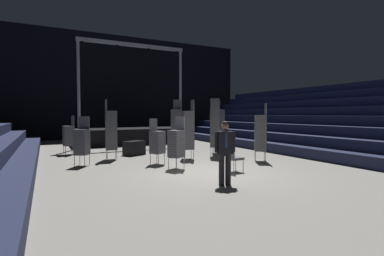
{
  "coord_description": "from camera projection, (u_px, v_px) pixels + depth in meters",
  "views": [
    {
      "loc": [
        -4.72,
        -7.95,
        1.88
      ],
      "look_at": [
        -0.2,
        0.9,
        1.4
      ],
      "focal_mm": 27.0,
      "sensor_mm": 36.0,
      "label": 1
    }
  ],
  "objects": [
    {
      "name": "chair_stack_rear_right",
      "position": [
        69.0,
        135.0,
        13.4
      ],
      "size": [
        0.5,
        0.5,
        1.79
      ],
      "rotation": [
        0.0,
        0.0,
        1.73
      ],
      "color": "#B2B5BA",
      "rests_on": "ground_plane"
    },
    {
      "name": "bleacher_bank_right",
      "position": [
        344.0,
        116.0,
        13.74
      ],
      "size": [
        6.0,
        24.0,
        3.6
      ],
      "rotation": [
        0.0,
        0.0,
        -1.57
      ],
      "color": "#191E38",
      "rests_on": "ground_plane"
    },
    {
      "name": "chair_stack_front_left",
      "position": [
        261.0,
        132.0,
        11.48
      ],
      "size": [
        0.61,
        0.61,
        2.31
      ],
      "rotation": [
        0.0,
        0.0,
        0.96
      ],
      "color": "#B2B5BA",
      "rests_on": "ground_plane"
    },
    {
      "name": "arena_end_wall",
      "position": [
        112.0,
        87.0,
        22.46
      ],
      "size": [
        22.0,
        0.3,
        8.0
      ],
      "primitive_type": "cube",
      "color": "black",
      "rests_on": "ground_plane"
    },
    {
      "name": "man_with_tie",
      "position": [
        225.0,
        149.0,
        7.61
      ],
      "size": [
        0.57,
        0.33,
        1.7
      ],
      "rotation": [
        0.0,
        0.0,
        2.87
      ],
      "color": "black",
      "rests_on": "ground_plane"
    },
    {
      "name": "chair_stack_mid_right",
      "position": [
        188.0,
        129.0,
        12.07
      ],
      "size": [
        0.52,
        0.52,
        2.48
      ],
      "rotation": [
        0.0,
        0.0,
        1.37
      ],
      "color": "#B2B5BA",
      "rests_on": "ground_plane"
    },
    {
      "name": "chair_stack_mid_centre",
      "position": [
        218.0,
        127.0,
        13.87
      ],
      "size": [
        0.45,
        0.45,
        2.56
      ],
      "rotation": [
        0.0,
        0.0,
        3.11
      ],
      "color": "#B2B5BA",
      "rests_on": "ground_plane"
    },
    {
      "name": "chair_stack_aisle_right",
      "position": [
        82.0,
        141.0,
        10.45
      ],
      "size": [
        0.61,
        0.61,
        1.79
      ],
      "rotation": [
        0.0,
        0.0,
        2.56
      ],
      "color": "#B2B5BA",
      "rests_on": "ground_plane"
    },
    {
      "name": "chair_stack_aisle_left",
      "position": [
        176.0,
        143.0,
        9.88
      ],
      "size": [
        0.57,
        0.57,
        1.79
      ],
      "rotation": [
        0.0,
        0.0,
        1.96
      ],
      "color": "#B2B5BA",
      "rests_on": "ground_plane"
    },
    {
      "name": "ground_plane",
      "position": [
        210.0,
        174.0,
        9.31
      ],
      "size": [
        22.0,
        30.0,
        0.1
      ],
      "primitive_type": "cube",
      "color": "slate"
    },
    {
      "name": "chair_stack_front_right",
      "position": [
        177.0,
        127.0,
        13.41
      ],
      "size": [
        0.62,
        0.62,
        2.56
      ],
      "rotation": [
        0.0,
        0.0,
        2.47
      ],
      "color": "#B2B5BA",
      "rests_on": "ground_plane"
    },
    {
      "name": "stage_riser",
      "position": [
        129.0,
        134.0,
        18.15
      ],
      "size": [
        6.6,
        2.73,
        6.04
      ],
      "color": "black",
      "rests_on": "ground_plane"
    },
    {
      "name": "loose_chair_near_man",
      "position": [
        233.0,
        156.0,
        9.33
      ],
      "size": [
        0.46,
        0.46,
        0.95
      ],
      "rotation": [
        0.0,
        0.0,
        4.77
      ],
      "color": "#B2B5BA",
      "rests_on": "ground_plane"
    },
    {
      "name": "chair_stack_rear_centre",
      "position": [
        216.0,
        128.0,
        12.77
      ],
      "size": [
        0.62,
        0.62,
        2.56
      ],
      "rotation": [
        0.0,
        0.0,
        5.38
      ],
      "color": "#B2B5BA",
      "rests_on": "ground_plane"
    },
    {
      "name": "chair_stack_mid_left",
      "position": [
        157.0,
        141.0,
        10.8
      ],
      "size": [
        0.6,
        0.6,
        1.71
      ],
      "rotation": [
        0.0,
        0.0,
        3.67
      ],
      "color": "#B2B5BA",
      "rests_on": "ground_plane"
    },
    {
      "name": "equipment_road_case",
      "position": [
        134.0,
        148.0,
        13.28
      ],
      "size": [
        1.07,
        0.94,
        0.64
      ],
      "primitive_type": "cube",
      "rotation": [
        0.0,
        0.0,
        0.47
      ],
      "color": "black",
      "rests_on": "ground_plane"
    },
    {
      "name": "chair_stack_rear_left",
      "position": [
        111.0,
        130.0,
        11.9
      ],
      "size": [
        0.48,
        0.48,
        2.48
      ],
      "rotation": [
        0.0,
        0.0,
        4.62
      ],
      "color": "#B2B5BA",
      "rests_on": "ground_plane"
    }
  ]
}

